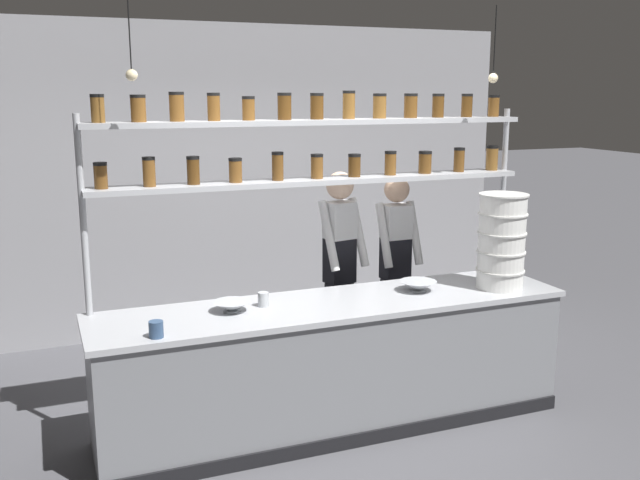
# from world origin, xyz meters

# --- Properties ---
(ground_plane) EXTENTS (40.00, 40.00, 0.00)m
(ground_plane) POSITION_xyz_m (0.00, 0.00, 0.00)
(ground_plane) COLOR #4C4C51
(back_wall) EXTENTS (5.77, 0.12, 3.00)m
(back_wall) POSITION_xyz_m (0.00, 2.49, 1.50)
(back_wall) COLOR #939399
(back_wall) RESTS_ON ground_plane
(prep_counter) EXTENTS (3.37, 0.76, 0.92)m
(prep_counter) POSITION_xyz_m (0.00, -0.00, 0.46)
(prep_counter) COLOR gray
(prep_counter) RESTS_ON ground_plane
(spice_shelf_unit) EXTENTS (3.25, 0.28, 2.36)m
(spice_shelf_unit) POSITION_xyz_m (0.00, 0.33, 1.91)
(spice_shelf_unit) COLOR #ADAFB5
(spice_shelf_unit) RESTS_ON ground_plane
(chef_left) EXTENTS (0.40, 0.33, 1.74)m
(chef_left) POSITION_xyz_m (0.36, 0.75, 1.01)
(chef_left) COLOR black
(chef_left) RESTS_ON ground_plane
(chef_center) EXTENTS (0.37, 0.30, 1.67)m
(chef_center) POSITION_xyz_m (0.90, 0.80, 0.96)
(chef_center) COLOR black
(chef_center) RESTS_ON ground_plane
(container_stack) EXTENTS (0.36, 0.36, 0.71)m
(container_stack) POSITION_xyz_m (1.28, -0.12, 1.27)
(container_stack) COLOR white
(container_stack) RESTS_ON prep_counter
(prep_bowl_near_left) EXTENTS (0.27, 0.27, 0.08)m
(prep_bowl_near_left) POSITION_xyz_m (0.68, 0.03, 0.96)
(prep_bowl_near_left) COLOR #B2B7BC
(prep_bowl_near_left) RESTS_ON prep_counter
(prep_bowl_center_front) EXTENTS (0.25, 0.25, 0.07)m
(prep_bowl_center_front) POSITION_xyz_m (-0.72, 0.05, 0.95)
(prep_bowl_center_front) COLOR #B2B7BC
(prep_bowl_center_front) RESTS_ON prep_counter
(serving_cup_front) EXTENTS (0.09, 0.09, 0.10)m
(serving_cup_front) POSITION_xyz_m (-1.27, -0.28, 0.97)
(serving_cup_front) COLOR #334C70
(serving_cup_front) RESTS_ON prep_counter
(serving_cup_by_board) EXTENTS (0.07, 0.07, 0.10)m
(serving_cup_by_board) POSITION_xyz_m (-0.49, 0.08, 0.97)
(serving_cup_by_board) COLOR #B2B7BC
(serving_cup_by_board) RESTS_ON prep_counter
(pendant_light_row) EXTENTS (2.59, 0.07, 0.54)m
(pendant_light_row) POSITION_xyz_m (-0.04, 0.00, 2.47)
(pendant_light_row) COLOR black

